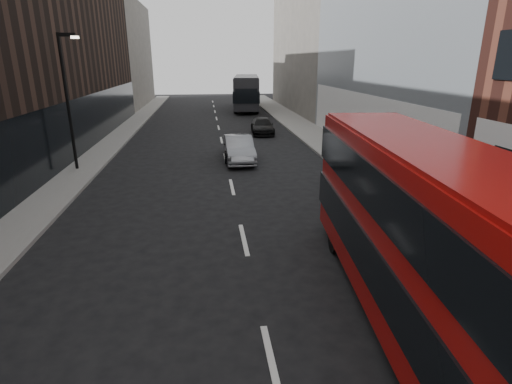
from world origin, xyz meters
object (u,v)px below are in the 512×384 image
object	(u,v)px
street_lamp	(68,94)
red_bus	(418,224)
car_a	(238,146)
car_b	(239,149)
car_c	(262,126)
grey_bus	(247,92)

from	to	relation	value
street_lamp	red_bus	distance (m)	18.85
car_a	red_bus	bearing A→B (deg)	-78.57
car_b	red_bus	bearing A→B (deg)	-80.89
car_a	car_c	bearing A→B (deg)	74.54
street_lamp	car_a	xyz separation A→B (m)	(9.04, 2.00, -3.42)
car_a	car_c	xyz separation A→B (m)	(2.69, 8.44, -0.13)
grey_bus	car_c	bearing A→B (deg)	-85.35
grey_bus	car_b	world-z (taller)	grey_bus
red_bus	car_b	world-z (taller)	red_bus
street_lamp	grey_bus	world-z (taller)	street_lamp
red_bus	car_c	bearing A→B (deg)	95.35
street_lamp	car_b	world-z (taller)	street_lamp
car_a	car_b	size ratio (longest dim) A/B	0.96
red_bus	car_a	bearing A→B (deg)	104.55
red_bus	grey_bus	xyz separation A→B (m)	(0.47, 42.30, -0.17)
street_lamp	red_bus	size ratio (longest dim) A/B	0.66
street_lamp	grey_bus	distance (m)	30.30
car_a	car_c	size ratio (longest dim) A/B	1.02
street_lamp	car_c	size ratio (longest dim) A/B	1.60
red_bus	grey_bus	world-z (taller)	red_bus
grey_bus	car_a	xyz separation A→B (m)	(-3.17, -25.66, -1.40)
grey_bus	car_c	world-z (taller)	grey_bus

